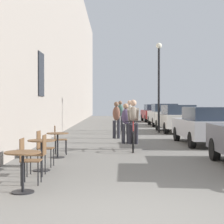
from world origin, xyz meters
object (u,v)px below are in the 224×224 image
cafe_table_far (59,140)px  parked_car_third (177,118)px  pedestrian_mid (117,118)px  cafe_chair_mid_toward_street (44,146)px  cafe_chair_far_toward_street (59,138)px  cafe_chair_near_toward_street (28,158)px  cafe_chair_mid_toward_wall (41,152)px  pedestrian_near (127,121)px  parked_car_fifth (154,113)px  street_lamp (160,76)px  parked_car_second (205,125)px  cafe_table_near (24,163)px  parked_car_fourth (164,114)px  cafe_table_mid (43,148)px  cyclist_on_bicycle (134,126)px  pedestrian_furthest (121,114)px  pedestrian_far (131,115)px

cafe_table_far → parked_car_third: parked_car_third is taller
cafe_table_far → pedestrian_mid: 6.28m
cafe_chair_mid_toward_street → cafe_chair_far_toward_street: bearing=88.3°
cafe_chair_near_toward_street → cafe_chair_mid_toward_wall: bearing=84.8°
cafe_chair_near_toward_street → pedestrian_near: 7.78m
cafe_table_far → parked_car_fifth: bearing=76.6°
street_lamp → parked_car_second: size_ratio=1.19×
cafe_chair_mid_toward_street → parked_car_fifth: size_ratio=0.20×
cafe_table_near → cafe_chair_mid_toward_street: size_ratio=0.81×
street_lamp → parked_car_fourth: bearing=79.9°
parked_car_third → parked_car_fifth: (0.10, 12.31, 0.01)m
cafe_table_far → cafe_chair_far_toward_street: cafe_chair_far_toward_street is taller
pedestrian_near → parked_car_fourth: (3.14, 11.87, -0.07)m
cafe_table_mid → cafe_chair_far_toward_street: (-0.01, 2.77, -0.00)m
cafe_chair_far_toward_street → parked_car_second: 5.94m
pedestrian_mid → street_lamp: size_ratio=0.34×
pedestrian_mid → parked_car_third: pedestrian_mid is taller
parked_car_fourth → cafe_table_near: bearing=-104.7°
cafe_table_far → cafe_chair_near_toward_street: bearing=-91.0°
cafe_chair_far_toward_street → cyclist_on_bicycle: 2.65m
cafe_chair_far_toward_street → parked_car_fifth: bearing=76.0°
cyclist_on_bicycle → parked_car_fourth: cyclist_on_bicycle is taller
cafe_table_far → pedestrian_furthest: size_ratio=0.41×
cafe_table_mid → pedestrian_furthest: size_ratio=0.41×
street_lamp → cafe_table_mid: bearing=-109.9°
cafe_table_near → pedestrian_furthest: 15.20m
cafe_table_mid → pedestrian_mid: pedestrian_mid is taller
street_lamp → parked_car_second: 6.49m
cafe_chair_mid_toward_street → cafe_chair_far_toward_street: same height
street_lamp → cafe_table_near: bearing=-106.7°
cafe_chair_far_toward_street → cafe_table_mid: bearing=-89.7°
cafe_table_near → cafe_table_mid: bearing=92.0°
cafe_chair_far_toward_street → parked_car_fifth: (5.34, 21.47, 0.28)m
street_lamp → parked_car_fourth: (1.12, 6.29, -2.29)m
cafe_table_mid → pedestrian_near: (2.19, 6.01, 0.37)m
cafe_table_far → cafe_chair_mid_toward_wall: bearing=-89.7°
cafe_chair_mid_toward_street → pedestrian_near: pedestrian_near is taller
parked_car_third → cafe_table_mid: bearing=-113.6°
cafe_table_far → pedestrian_far: bearing=73.4°
pedestrian_near → pedestrian_mid: pedestrian_mid is taller
parked_car_second → parked_car_fourth: 12.26m
cafe_chair_near_toward_street → cafe_chair_mid_toward_street: size_ratio=1.00×
parked_car_third → parked_car_fifth: bearing=89.5°
cafe_chair_near_toward_street → parked_car_fourth: 20.05m
pedestrian_furthest → parked_car_second: (3.07, -7.29, -0.24)m
pedestrian_furthest → parked_car_fifth: (3.20, 11.32, -0.19)m
pedestrian_mid → cafe_table_far: bearing=-106.5°
parked_car_fifth → cafe_chair_mid_toward_wall: bearing=-101.9°
cafe_chair_far_toward_street → pedestrian_furthest: bearing=78.1°
cyclist_on_bicycle → pedestrian_mid: 4.26m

